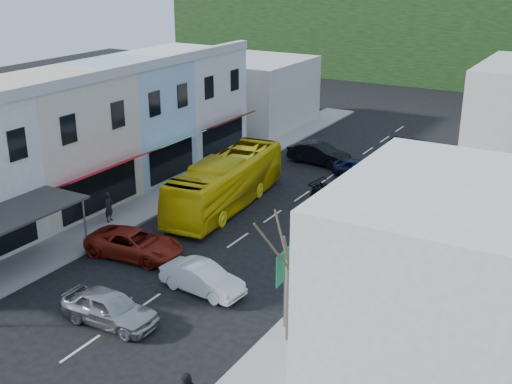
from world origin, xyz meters
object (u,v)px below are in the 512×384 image
object	(u,v)px
car_silver	(110,309)
pedestrian_left	(109,208)
car_red	(135,244)
car_white	(202,278)
bus	(226,183)
street_tree	(290,269)
direction_sign	(285,289)
traffic_signal	(474,116)

from	to	relation	value
car_silver	pedestrian_left	bearing A→B (deg)	40.68
car_red	car_white	bearing A→B (deg)	-111.22
bus	pedestrian_left	size ratio (longest dim) A/B	6.82
bus	street_tree	size ratio (longest dim) A/B	1.77
car_white	pedestrian_left	xyz separation A→B (m)	(-9.31, 4.00, 0.30)
direction_sign	traffic_signal	bearing A→B (deg)	86.66
car_red	direction_sign	xyz separation A→B (m)	(9.98, -2.32, 1.20)
car_red	traffic_signal	xyz separation A→B (m)	(10.18, 31.27, 1.51)
car_white	street_tree	xyz separation A→B (m)	(5.37, -1.70, 2.58)
car_white	car_red	xyz separation A→B (m)	(-5.17, 1.34, 0.00)
street_tree	direction_sign	bearing A→B (deg)	127.69
direction_sign	street_tree	size ratio (longest dim) A/B	0.58
bus	traffic_signal	size ratio (longest dim) A/B	2.63
pedestrian_left	direction_sign	size ratio (longest dim) A/B	0.45
car_white	traffic_signal	world-z (taller)	traffic_signal
car_silver	direction_sign	bearing A→B (deg)	-65.47
car_silver	traffic_signal	size ratio (longest dim) A/B	1.00
pedestrian_left	traffic_signal	xyz separation A→B (m)	(14.32, 28.62, 1.21)
car_silver	car_red	xyz separation A→B (m)	(-3.34, 5.58, 0.00)
traffic_signal	pedestrian_left	bearing A→B (deg)	72.04
direction_sign	bus	bearing A→B (deg)	129.15
car_silver	street_tree	size ratio (longest dim) A/B	0.67
pedestrian_left	street_tree	world-z (taller)	street_tree
car_silver	direction_sign	world-z (taller)	direction_sign
car_silver	car_white	distance (m)	4.62
street_tree	traffic_signal	world-z (taller)	street_tree
street_tree	bus	bearing A→B (deg)	131.88
bus	pedestrian_left	bearing A→B (deg)	-133.31
car_white	direction_sign	bearing A→B (deg)	-96.43
pedestrian_left	traffic_signal	size ratio (longest dim) A/B	0.39
street_tree	traffic_signal	distance (m)	34.33
pedestrian_left	bus	bearing A→B (deg)	-45.54
car_white	traffic_signal	xyz separation A→B (m)	(5.01, 32.61, 1.51)
car_silver	direction_sign	xyz separation A→B (m)	(6.65, 3.26, 1.20)
car_white	car_red	size ratio (longest dim) A/B	0.96
bus	car_red	xyz separation A→B (m)	(-0.28, -8.40, -0.85)
car_silver	traffic_signal	world-z (taller)	traffic_signal
car_silver	car_red	world-z (taller)	same
car_silver	pedestrian_left	world-z (taller)	pedestrian_left
pedestrian_left	car_white	bearing A→B (deg)	-121.20
car_white	pedestrian_left	size ratio (longest dim) A/B	2.59
bus	street_tree	bearing A→B (deg)	-53.84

